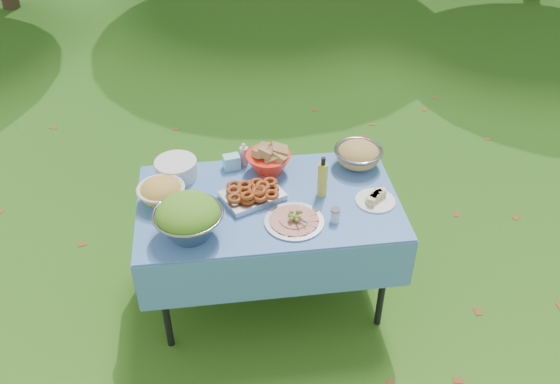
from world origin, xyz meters
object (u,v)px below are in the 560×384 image
at_px(charcuterie_platter, 294,217).
at_px(oil_bottle, 323,177).
at_px(plate_stack, 176,169).
at_px(bread_bowl, 268,158).
at_px(picnic_table, 269,250).
at_px(pasta_bowl_steel, 358,155).
at_px(salad_bowl, 188,218).

distance_m(charcuterie_platter, oil_bottle, 0.30).
bearing_deg(plate_stack, bread_bowl, -1.18).
height_order(picnic_table, oil_bottle, oil_bottle).
height_order(plate_stack, pasta_bowl_steel, pasta_bowl_steel).
bearing_deg(bread_bowl, charcuterie_platter, -80.59).
xyz_separation_m(picnic_table, bread_bowl, (0.03, 0.29, 0.47)).
distance_m(salad_bowl, charcuterie_platter, 0.56).
xyz_separation_m(salad_bowl, pasta_bowl_steel, (1.01, 0.52, -0.04)).
bearing_deg(plate_stack, oil_bottle, -19.16).
height_order(picnic_table, salad_bowl, salad_bowl).
relative_size(salad_bowl, charcuterie_platter, 1.12).
relative_size(plate_stack, charcuterie_platter, 0.76).
height_order(salad_bowl, charcuterie_platter, salad_bowl).
xyz_separation_m(picnic_table, pasta_bowl_steel, (0.58, 0.28, 0.46)).
distance_m(picnic_table, salad_bowl, 0.71).
distance_m(picnic_table, bread_bowl, 0.55).
height_order(salad_bowl, bread_bowl, salad_bowl).
height_order(charcuterie_platter, oil_bottle, oil_bottle).
relative_size(salad_bowl, oil_bottle, 1.43).
xyz_separation_m(picnic_table, plate_stack, (-0.51, 0.30, 0.44)).
distance_m(bread_bowl, oil_bottle, 0.39).
bearing_deg(oil_bottle, plate_stack, 160.84).
distance_m(salad_bowl, oil_bottle, 0.79).
bearing_deg(pasta_bowl_steel, picnic_table, -154.40).
bearing_deg(salad_bowl, picnic_table, 28.58).
distance_m(plate_stack, oil_bottle, 0.87).
relative_size(bread_bowl, oil_bottle, 1.06).
xyz_separation_m(salad_bowl, bread_bowl, (0.47, 0.52, -0.03)).
bearing_deg(bread_bowl, salad_bowl, -132.00).
relative_size(picnic_table, salad_bowl, 4.03).
height_order(picnic_table, bread_bowl, bread_bowl).
bearing_deg(charcuterie_platter, picnic_table, 119.12).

